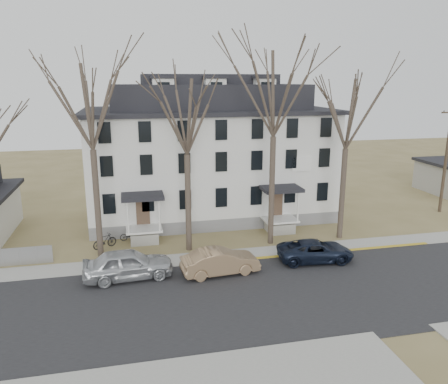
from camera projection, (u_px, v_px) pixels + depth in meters
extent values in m
plane|color=olive|center=(312.00, 311.00, 22.52)|extent=(120.00, 120.00, 0.00)
cube|color=#27272A|center=(297.00, 293.00, 24.41)|extent=(120.00, 10.00, 0.04)
cube|color=#A09F97|center=(265.00, 253.00, 30.09)|extent=(120.00, 2.00, 0.08)
cube|color=gold|center=(337.00, 252.00, 30.28)|extent=(14.00, 0.25, 0.06)
cube|color=slate|center=(210.00, 208.00, 39.01)|extent=(20.00, 10.00, 1.00)
cube|color=silver|center=(209.00, 158.00, 37.89)|extent=(20.00, 10.00, 8.00)
cube|color=black|center=(209.00, 110.00, 36.87)|extent=(20.80, 10.80, 0.30)
cube|color=black|center=(209.00, 97.00, 36.59)|extent=(16.00, 7.00, 2.00)
cube|color=black|center=(208.00, 79.00, 36.24)|extent=(11.00, 4.50, 0.80)
cube|color=white|center=(144.00, 229.00, 31.99)|extent=(2.60, 2.00, 0.16)
cube|color=white|center=(280.00, 219.00, 34.18)|extent=(2.60, 2.00, 0.16)
cube|color=white|center=(302.00, 164.00, 34.39)|extent=(1.60, 0.08, 1.20)
cylinder|color=#473B31|center=(97.00, 205.00, 28.59)|extent=(0.40, 0.40, 7.28)
cylinder|color=#473B31|center=(188.00, 203.00, 29.91)|extent=(0.40, 0.40, 6.76)
cylinder|color=#473B31|center=(272.00, 191.00, 31.03)|extent=(0.40, 0.40, 7.80)
cylinder|color=#473B31|center=(342.00, 194.00, 32.31)|extent=(0.40, 0.40, 6.76)
cylinder|color=#3D3023|center=(446.00, 160.00, 38.44)|extent=(0.28, 0.28, 9.50)
imported|color=#B5B8BC|center=(128.00, 265.00, 26.01)|extent=(5.43, 2.53, 1.80)
imported|color=#8E7050|center=(220.00, 262.00, 26.67)|extent=(4.91, 2.12, 1.57)
imported|color=black|center=(315.00, 251.00, 28.62)|extent=(5.15, 2.75, 1.38)
imported|color=black|center=(131.00, 235.00, 32.31)|extent=(1.62, 0.61, 0.84)
imported|color=black|center=(105.00, 241.00, 30.79)|extent=(1.79, 1.32, 1.07)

